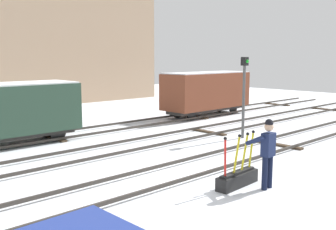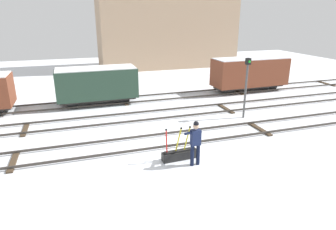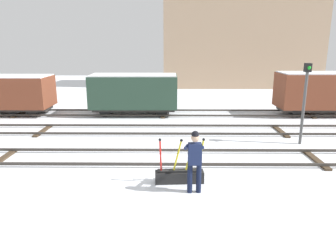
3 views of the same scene
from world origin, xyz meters
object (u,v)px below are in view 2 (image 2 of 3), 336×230
freight_car_far_end (97,84)px  rail_worker (195,140)px  freight_car_near_switch (250,72)px  signal_post (246,82)px  switch_lever_frame (180,154)px

freight_car_far_end → rail_worker: bearing=-74.0°
freight_car_far_end → freight_car_near_switch: 11.58m
signal_post → freight_car_near_switch: bearing=55.2°
switch_lever_frame → rail_worker: (0.41, -0.63, 0.82)m
switch_lever_frame → signal_post: 6.80m
rail_worker → signal_post: signal_post is taller
signal_post → freight_car_far_end: 9.55m
switch_lever_frame → signal_post: (5.34, 3.75, 1.90)m
signal_post → freight_car_far_end: size_ratio=0.67×
freight_car_far_end → freight_car_near_switch: bearing=-0.5°
switch_lever_frame → freight_car_near_switch: (9.09, 9.16, 1.22)m
rail_worker → freight_car_far_end: (-2.90, 9.78, 0.33)m
rail_worker → freight_car_far_end: size_ratio=0.36×
rail_worker → freight_car_near_switch: (8.69, 9.78, 0.40)m
rail_worker → signal_post: (4.93, 4.38, 1.08)m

